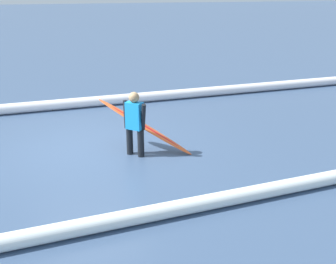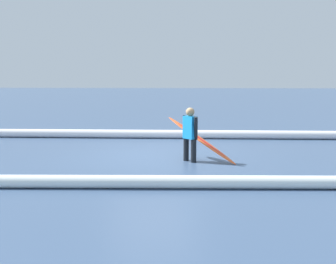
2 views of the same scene
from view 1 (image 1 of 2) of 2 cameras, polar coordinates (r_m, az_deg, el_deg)
ground_plane at (r=9.20m, az=-11.64°, el=-2.14°), size 158.36×158.36×0.00m
surfer at (r=8.37m, az=-4.74°, el=1.57°), size 0.39×0.50×1.38m
surfboard at (r=8.75m, az=-3.32°, el=0.78°), size 1.91×1.44×1.08m
wave_crest_foreground at (r=12.31m, az=-8.68°, el=4.44°), size 17.40×0.78×0.30m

